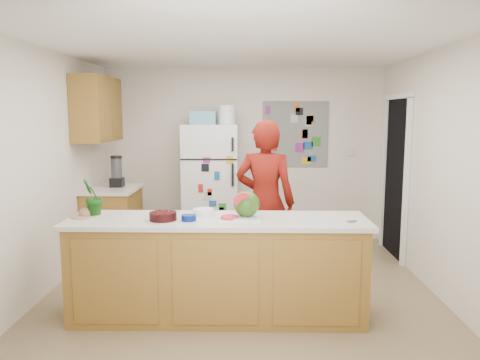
{
  "coord_description": "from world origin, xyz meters",
  "views": [
    {
      "loc": [
        0.08,
        -4.57,
        1.85
      ],
      "look_at": [
        -0.01,
        0.2,
        1.17
      ],
      "focal_mm": 35.0,
      "sensor_mm": 36.0,
      "label": 1
    }
  ],
  "objects_px": {
    "refrigerator": "(211,185)",
    "watermelon": "(246,204)",
    "cherry_bowl": "(163,216)",
    "person": "(265,202)"
  },
  "relations": [
    {
      "from": "refrigerator",
      "to": "watermelon",
      "type": "relative_size",
      "value": 7.26
    },
    {
      "from": "watermelon",
      "to": "cherry_bowl",
      "type": "xyz_separation_m",
      "value": [
        -0.73,
        -0.09,
        -0.09
      ]
    },
    {
      "from": "person",
      "to": "refrigerator",
      "type": "bearing_deg",
      "value": -51.75
    },
    {
      "from": "refrigerator",
      "to": "cherry_bowl",
      "type": "xyz_separation_m",
      "value": [
        -0.22,
        -2.45,
        0.11
      ]
    },
    {
      "from": "refrigerator",
      "to": "cherry_bowl",
      "type": "relative_size",
      "value": 7.14
    },
    {
      "from": "refrigerator",
      "to": "cherry_bowl",
      "type": "distance_m",
      "value": 2.47
    },
    {
      "from": "watermelon",
      "to": "person",
      "type": "bearing_deg",
      "value": 77.62
    },
    {
      "from": "refrigerator",
      "to": "watermelon",
      "type": "xyz_separation_m",
      "value": [
        0.51,
        -2.36,
        0.2
      ]
    },
    {
      "from": "person",
      "to": "cherry_bowl",
      "type": "bearing_deg",
      "value": 59.38
    },
    {
      "from": "refrigerator",
      "to": "cherry_bowl",
      "type": "bearing_deg",
      "value": -95.2
    }
  ]
}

